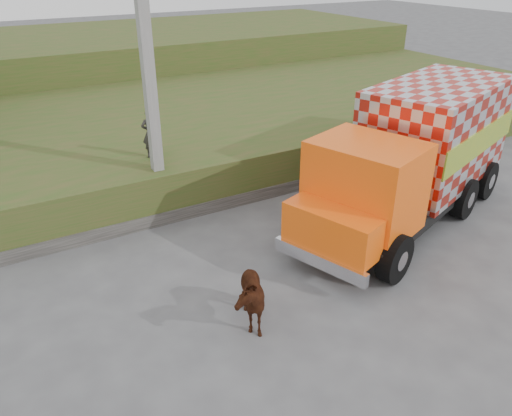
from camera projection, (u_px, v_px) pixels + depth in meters
ground at (269, 283)px, 12.00m from camera, size 120.00×120.00×0.00m
embankment at (136, 136)px, 19.37m from camera, size 40.00×12.00×1.50m
embankment_far at (69, 63)px, 28.30m from camera, size 40.00×12.00×3.00m
retaining_strip at (133, 223)px, 14.26m from camera, size 16.00×0.50×0.40m
utility_pole at (149, 80)px, 13.25m from camera, size 1.20×0.30×8.00m
cargo_truck at (416, 154)px, 14.27m from camera, size 8.88×5.25×3.78m
cow at (246, 296)px, 10.43m from camera, size 1.21×1.77×1.37m
pedestrian at (151, 134)px, 14.95m from camera, size 0.64×0.55×1.50m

